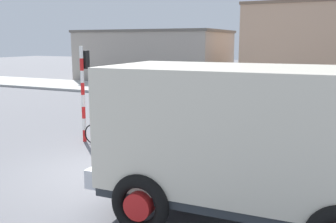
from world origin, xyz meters
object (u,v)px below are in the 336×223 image
object	(u,v)px
truck_foreground	(248,134)
cyclist	(107,120)
traffic_light_pole	(84,80)
pedestrian_near_kerb	(309,99)

from	to	relation	value
truck_foreground	cyclist	size ratio (longest dim) A/B	3.18
truck_foreground	cyclist	bearing A→B (deg)	148.52
truck_foreground	cyclist	xyz separation A→B (m)	(-5.26, 3.22, -0.80)
cyclist	traffic_light_pole	size ratio (longest dim) A/B	0.54
cyclist	truck_foreground	bearing A→B (deg)	-31.48
truck_foreground	traffic_light_pole	bearing A→B (deg)	151.32
traffic_light_pole	pedestrian_near_kerb	world-z (taller)	traffic_light_pole
truck_foreground	traffic_light_pole	size ratio (longest dim) A/B	1.72
truck_foreground	pedestrian_near_kerb	size ratio (longest dim) A/B	3.40
truck_foreground	traffic_light_pole	world-z (taller)	traffic_light_pole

